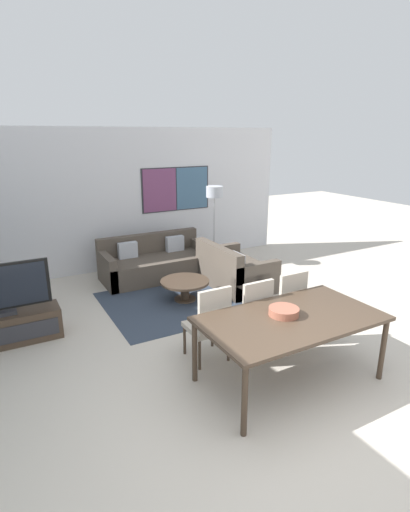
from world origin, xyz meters
TOP-DOWN VIEW (x-y plane):
  - ground_plane at (0.00, 0.00)m, footprint 24.00×24.00m
  - wall_back at (0.04, 5.37)m, footprint 7.20×0.09m
  - area_rug at (0.28, 3.20)m, footprint 2.59×2.04m
  - tv_console at (-2.45, 3.03)m, footprint 1.41×0.43m
  - sofa_main at (0.28, 4.53)m, footprint 2.06×0.92m
  - sofa_side at (1.32, 3.36)m, footprint 0.92×1.41m
  - coffee_table at (0.28, 3.20)m, footprint 0.81×0.81m
  - dining_table at (0.30, 0.60)m, footprint 1.97×1.10m
  - dining_chair_left at (-0.28, 1.37)m, footprint 0.46×0.46m
  - dining_chair_centre at (0.30, 1.32)m, footprint 0.46×0.46m
  - dining_chair_right at (0.87, 1.35)m, footprint 0.46×0.46m
  - fruit_bowl at (0.25, 0.68)m, footprint 0.33×0.33m
  - floor_lamp at (1.62, 4.55)m, footprint 0.34×0.34m

SIDE VIEW (x-z plane):
  - ground_plane at x=0.00m, z-range 0.00..0.00m
  - area_rug at x=0.28m, z-range 0.00..0.01m
  - tv_console at x=-2.45m, z-range 0.00..0.42m
  - coffee_table at x=0.28m, z-range 0.09..0.44m
  - sofa_main at x=0.28m, z-range -0.13..0.67m
  - sofa_side at x=1.32m, z-range -0.13..0.67m
  - dining_chair_left at x=-0.28m, z-range 0.04..1.02m
  - dining_chair_centre at x=0.30m, z-range 0.04..1.02m
  - dining_chair_right at x=0.87m, z-range 0.04..1.02m
  - dining_table at x=0.30m, z-range 0.33..1.10m
  - fruit_bowl at x=0.25m, z-range 0.78..0.86m
  - wall_back at x=0.04m, z-range 0.01..2.81m
  - floor_lamp at x=1.62m, z-range 0.58..2.25m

